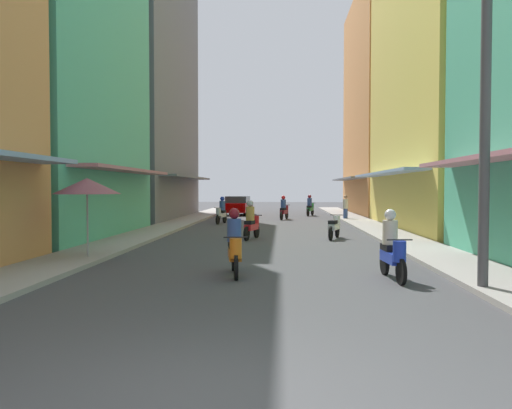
{
  "coord_description": "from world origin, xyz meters",
  "views": [
    {
      "loc": [
        0.63,
        -4.5,
        2.05
      ],
      "look_at": [
        -0.71,
        20.67,
        1.23
      ],
      "focal_mm": 34.64,
      "sensor_mm": 36.0,
      "label": 1
    }
  ],
  "objects_px": {
    "vendor_umbrella": "(87,186)",
    "motorbike_orange": "(235,245)",
    "motorbike_green": "(310,206)",
    "motorbike_white": "(334,226)",
    "motorbike_maroon": "(284,209)",
    "pedestrian_foreground": "(345,208)",
    "utility_pole": "(486,90)",
    "motorbike_blue": "(392,248)",
    "parked_car": "(238,205)",
    "motorbike_silver": "(221,212)",
    "motorbike_red": "(252,222)"
  },
  "relations": [
    {
      "from": "motorbike_white",
      "to": "motorbike_green",
      "type": "distance_m",
      "value": 16.78
    },
    {
      "from": "parked_car",
      "to": "utility_pole",
      "type": "relative_size",
      "value": 0.54
    },
    {
      "from": "pedestrian_foreground",
      "to": "vendor_umbrella",
      "type": "relative_size",
      "value": 0.69
    },
    {
      "from": "motorbike_orange",
      "to": "motorbike_green",
      "type": "xyz_separation_m",
      "value": [
        3.2,
        25.35,
        0.0
      ]
    },
    {
      "from": "motorbike_red",
      "to": "motorbike_white",
      "type": "bearing_deg",
      "value": 7.07
    },
    {
      "from": "motorbike_red",
      "to": "pedestrian_foreground",
      "type": "height_order",
      "value": "pedestrian_foreground"
    },
    {
      "from": "motorbike_white",
      "to": "parked_car",
      "type": "distance_m",
      "value": 18.56
    },
    {
      "from": "motorbike_maroon",
      "to": "parked_car",
      "type": "xyz_separation_m",
      "value": [
        -3.52,
        5.41,
        0.04
      ]
    },
    {
      "from": "motorbike_white",
      "to": "parked_car",
      "type": "relative_size",
      "value": 0.41
    },
    {
      "from": "motorbike_white",
      "to": "vendor_umbrella",
      "type": "xyz_separation_m",
      "value": [
        -7.62,
        -6.48,
        1.61
      ]
    },
    {
      "from": "motorbike_white",
      "to": "motorbike_maroon",
      "type": "bearing_deg",
      "value": 99.24
    },
    {
      "from": "pedestrian_foreground",
      "to": "motorbike_maroon",
      "type": "bearing_deg",
      "value": 173.57
    },
    {
      "from": "motorbike_red",
      "to": "motorbike_maroon",
      "type": "relative_size",
      "value": 1.0
    },
    {
      "from": "motorbike_maroon",
      "to": "parked_car",
      "type": "height_order",
      "value": "motorbike_maroon"
    },
    {
      "from": "motorbike_blue",
      "to": "motorbike_green",
      "type": "distance_m",
      "value": 25.72
    },
    {
      "from": "parked_car",
      "to": "motorbike_red",
      "type": "bearing_deg",
      "value": -83.16
    },
    {
      "from": "motorbike_orange",
      "to": "motorbike_maroon",
      "type": "bearing_deg",
      "value": 86.6
    },
    {
      "from": "motorbike_silver",
      "to": "utility_pole",
      "type": "bearing_deg",
      "value": -68.01
    },
    {
      "from": "pedestrian_foreground",
      "to": "vendor_umbrella",
      "type": "bearing_deg",
      "value": -117.57
    },
    {
      "from": "motorbike_blue",
      "to": "parked_car",
      "type": "relative_size",
      "value": 0.43
    },
    {
      "from": "motorbike_white",
      "to": "motorbike_maroon",
      "type": "distance_m",
      "value": 12.47
    },
    {
      "from": "motorbike_white",
      "to": "parked_car",
      "type": "bearing_deg",
      "value": 107.32
    },
    {
      "from": "motorbike_blue",
      "to": "motorbike_orange",
      "type": "bearing_deg",
      "value": 174.11
    },
    {
      "from": "motorbike_white",
      "to": "motorbike_red",
      "type": "bearing_deg",
      "value": -172.93
    },
    {
      "from": "motorbike_orange",
      "to": "vendor_umbrella",
      "type": "distance_m",
      "value": 5.06
    },
    {
      "from": "motorbike_red",
      "to": "parked_car",
      "type": "bearing_deg",
      "value": 96.84
    },
    {
      "from": "parked_car",
      "to": "motorbike_silver",
      "type": "bearing_deg",
      "value": -90.75
    },
    {
      "from": "motorbike_maroon",
      "to": "motorbike_white",
      "type": "bearing_deg",
      "value": -80.76
    },
    {
      "from": "motorbike_green",
      "to": "motorbike_maroon",
      "type": "height_order",
      "value": "same"
    },
    {
      "from": "motorbike_red",
      "to": "parked_car",
      "type": "height_order",
      "value": "motorbike_red"
    },
    {
      "from": "motorbike_silver",
      "to": "pedestrian_foreground",
      "type": "relative_size",
      "value": 1.11
    },
    {
      "from": "vendor_umbrella",
      "to": "utility_pole",
      "type": "relative_size",
      "value": 0.3
    },
    {
      "from": "motorbike_red",
      "to": "vendor_umbrella",
      "type": "xyz_separation_m",
      "value": [
        -4.27,
        -6.06,
        1.41
      ]
    },
    {
      "from": "motorbike_blue",
      "to": "pedestrian_foreground",
      "type": "relative_size",
      "value": 1.12
    },
    {
      "from": "motorbike_orange",
      "to": "motorbike_maroon",
      "type": "distance_m",
      "value": 20.91
    },
    {
      "from": "pedestrian_foreground",
      "to": "utility_pole",
      "type": "distance_m",
      "value": 22.31
    },
    {
      "from": "motorbike_white",
      "to": "motorbike_maroon",
      "type": "height_order",
      "value": "motorbike_maroon"
    },
    {
      "from": "motorbike_blue",
      "to": "motorbike_maroon",
      "type": "xyz_separation_m",
      "value": [
        -2.36,
        21.25,
        0.0
      ]
    },
    {
      "from": "motorbike_white",
      "to": "motorbike_red",
      "type": "xyz_separation_m",
      "value": [
        -3.35,
        -0.42,
        0.2
      ]
    },
    {
      "from": "motorbike_white",
      "to": "motorbike_blue",
      "type": "xyz_separation_m",
      "value": [
        0.35,
        -8.94,
        0.2
      ]
    },
    {
      "from": "motorbike_red",
      "to": "motorbike_maroon",
      "type": "xyz_separation_m",
      "value": [
        1.35,
        12.72,
        0.0
      ]
    },
    {
      "from": "motorbike_white",
      "to": "motorbike_silver",
      "type": "bearing_deg",
      "value": 124.17
    },
    {
      "from": "parked_car",
      "to": "motorbike_green",
      "type": "bearing_deg",
      "value": -9.75
    },
    {
      "from": "motorbike_silver",
      "to": "motorbike_orange",
      "type": "bearing_deg",
      "value": -81.89
    },
    {
      "from": "motorbike_white",
      "to": "vendor_umbrella",
      "type": "bearing_deg",
      "value": -139.65
    },
    {
      "from": "motorbike_red",
      "to": "utility_pole",
      "type": "distance_m",
      "value": 11.57
    },
    {
      "from": "motorbike_orange",
      "to": "pedestrian_foreground",
      "type": "bearing_deg",
      "value": 75.74
    },
    {
      "from": "motorbike_white",
      "to": "motorbike_silver",
      "type": "xyz_separation_m",
      "value": [
        -5.65,
        8.32,
        0.2
      ]
    },
    {
      "from": "vendor_umbrella",
      "to": "motorbike_orange",
      "type": "bearing_deg",
      "value": -25.54
    },
    {
      "from": "utility_pole",
      "to": "motorbike_blue",
      "type": "bearing_deg",
      "value": 139.26
    }
  ]
}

